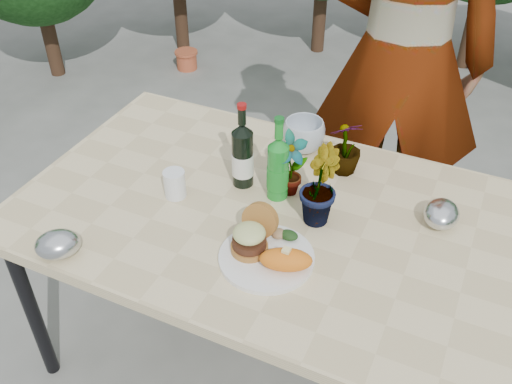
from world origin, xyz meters
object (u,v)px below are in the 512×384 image
at_px(dinner_plate, 267,258).
at_px(wine_bottle, 243,156).
at_px(person, 401,61).
at_px(patio_table, 266,223).

height_order(dinner_plate, wine_bottle, wine_bottle).
height_order(dinner_plate, person, person).
xyz_separation_m(wine_bottle, person, (0.34, 0.69, 0.11)).
distance_m(patio_table, wine_bottle, 0.23).
bearing_deg(person, patio_table, 64.15).
bearing_deg(patio_table, dinner_plate, -65.88).
relative_size(patio_table, wine_bottle, 5.23).
relative_size(patio_table, person, 0.82).
bearing_deg(wine_bottle, dinner_plate, -33.96).
bearing_deg(dinner_plate, patio_table, 114.12).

